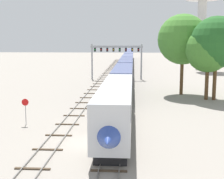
{
  "coord_description": "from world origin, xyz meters",
  "views": [
    {
      "loc": [
        3.63,
        -26.96,
        9.19
      ],
      "look_at": [
        1.0,
        12.0,
        3.0
      ],
      "focal_mm": 50.58,
      "sensor_mm": 36.0,
      "label": 1
    }
  ],
  "objects_px": {
    "water_tower": "(203,0)",
    "stop_sign": "(25,108)",
    "trackside_tree_left": "(217,42)",
    "trackside_tree_right": "(183,39)",
    "signal_gantry": "(117,53)",
    "trackside_tree_mid": "(208,50)",
    "passenger_train": "(128,62)"
  },
  "relations": [
    {
      "from": "water_tower",
      "to": "stop_sign",
      "type": "height_order",
      "value": "water_tower"
    },
    {
      "from": "stop_sign",
      "to": "water_tower",
      "type": "bearing_deg",
      "value": 63.91
    },
    {
      "from": "stop_sign",
      "to": "trackside_tree_left",
      "type": "distance_m",
      "value": 29.75
    },
    {
      "from": "trackside_tree_mid",
      "to": "passenger_train",
      "type": "bearing_deg",
      "value": 106.75
    },
    {
      "from": "water_tower",
      "to": "trackside_tree_mid",
      "type": "distance_m",
      "value": 51.49
    },
    {
      "from": "trackside_tree_left",
      "to": "trackside_tree_mid",
      "type": "distance_m",
      "value": 1.61
    },
    {
      "from": "trackside_tree_mid",
      "to": "stop_sign",
      "type": "bearing_deg",
      "value": -144.66
    },
    {
      "from": "signal_gantry",
      "to": "trackside_tree_mid",
      "type": "bearing_deg",
      "value": -57.79
    },
    {
      "from": "signal_gantry",
      "to": "trackside_tree_left",
      "type": "bearing_deg",
      "value": -56.21
    },
    {
      "from": "water_tower",
      "to": "signal_gantry",
      "type": "bearing_deg",
      "value": -134.28
    },
    {
      "from": "signal_gantry",
      "to": "stop_sign",
      "type": "relative_size",
      "value": 4.2
    },
    {
      "from": "passenger_train",
      "to": "trackside_tree_right",
      "type": "height_order",
      "value": "trackside_tree_right"
    },
    {
      "from": "water_tower",
      "to": "trackside_tree_right",
      "type": "height_order",
      "value": "water_tower"
    },
    {
      "from": "signal_gantry",
      "to": "water_tower",
      "type": "xyz_separation_m",
      "value": [
        24.21,
        24.82,
        14.64
      ]
    },
    {
      "from": "signal_gantry",
      "to": "stop_sign",
      "type": "bearing_deg",
      "value": -100.85
    },
    {
      "from": "stop_sign",
      "to": "trackside_tree_mid",
      "type": "bearing_deg",
      "value": 35.34
    },
    {
      "from": "stop_sign",
      "to": "signal_gantry",
      "type": "bearing_deg",
      "value": 79.15
    },
    {
      "from": "trackside_tree_left",
      "to": "trackside_tree_right",
      "type": "bearing_deg",
      "value": 132.55
    },
    {
      "from": "trackside_tree_left",
      "to": "passenger_train",
      "type": "bearing_deg",
      "value": 108.0
    },
    {
      "from": "signal_gantry",
      "to": "trackside_tree_left",
      "type": "relative_size",
      "value": 0.95
    },
    {
      "from": "signal_gantry",
      "to": "trackside_tree_right",
      "type": "xyz_separation_m",
      "value": [
        12.04,
        -19.72,
        3.13
      ]
    },
    {
      "from": "passenger_train",
      "to": "water_tower",
      "type": "xyz_separation_m",
      "value": [
        21.96,
        5.88,
        18.11
      ]
    },
    {
      "from": "water_tower",
      "to": "trackside_tree_mid",
      "type": "relative_size",
      "value": 2.37
    },
    {
      "from": "passenger_train",
      "to": "signal_gantry",
      "type": "bearing_deg",
      "value": -96.77
    },
    {
      "from": "passenger_train",
      "to": "trackside_tree_left",
      "type": "bearing_deg",
      "value": -72.0
    },
    {
      "from": "water_tower",
      "to": "stop_sign",
      "type": "bearing_deg",
      "value": -116.09
    },
    {
      "from": "trackside_tree_left",
      "to": "trackside_tree_right",
      "type": "xyz_separation_m",
      "value": [
        -4.29,
        4.68,
        0.44
      ]
    },
    {
      "from": "water_tower",
      "to": "stop_sign",
      "type": "distance_m",
      "value": 75.08
    },
    {
      "from": "passenger_train",
      "to": "stop_sign",
      "type": "distance_m",
      "value": 60.23
    },
    {
      "from": "water_tower",
      "to": "stop_sign",
      "type": "relative_size",
      "value": 9.13
    },
    {
      "from": "signal_gantry",
      "to": "trackside_tree_mid",
      "type": "height_order",
      "value": "trackside_tree_mid"
    },
    {
      "from": "stop_sign",
      "to": "trackside_tree_left",
      "type": "relative_size",
      "value": 0.23
    }
  ]
}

